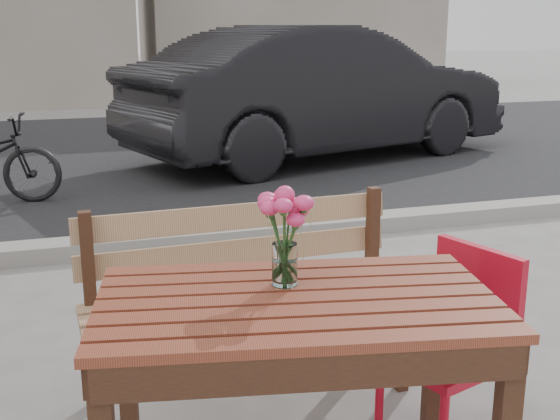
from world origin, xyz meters
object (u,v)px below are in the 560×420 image
object	(u,v)px
main_table	(297,334)
main_vase	(285,224)
parked_car	(321,93)
red_chair	(457,336)

from	to	relation	value
main_table	main_vase	xyz separation A→B (m)	(-0.00, 0.11, 0.33)
main_table	parked_car	bearing A→B (deg)	79.39
main_table	parked_car	xyz separation A→B (m)	(2.40, 6.10, 0.16)
red_chair	parked_car	xyz separation A→B (m)	(1.71, 5.93, 0.34)
red_chair	parked_car	world-z (taller)	parked_car
red_chair	main_vase	size ratio (longest dim) A/B	2.41
main_table	red_chair	size ratio (longest dim) A/B	1.71
main_table	red_chair	xyz separation A→B (m)	(0.69, 0.17, -0.18)
main_table	main_vase	world-z (taller)	main_vase
red_chair	main_vase	distance (m)	0.86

